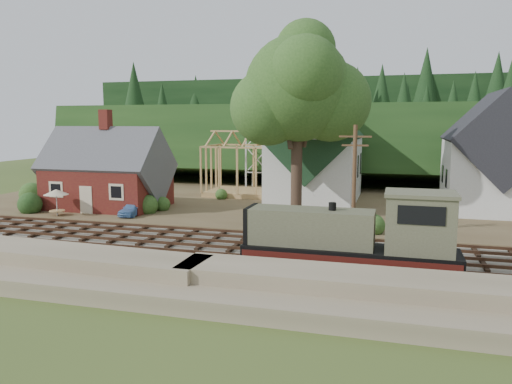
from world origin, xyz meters
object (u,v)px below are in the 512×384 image
(car_green, at_px, (62,202))
(patio_set, at_px, (56,193))
(locomotive, at_px, (357,239))
(car_blue, at_px, (133,209))

(car_green, bearing_deg, patio_set, -125.07)
(locomotive, height_order, car_green, locomotive)
(locomotive, xyz_separation_m, car_green, (-27.54, 12.02, -1.05))
(car_green, relative_size, patio_set, 1.78)
(car_green, distance_m, patio_set, 3.77)
(locomotive, distance_m, car_blue, 22.46)
(locomotive, bearing_deg, car_blue, 151.16)
(patio_set, bearing_deg, car_blue, 16.98)
(car_blue, height_order, car_green, car_green)
(patio_set, bearing_deg, locomotive, -19.18)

